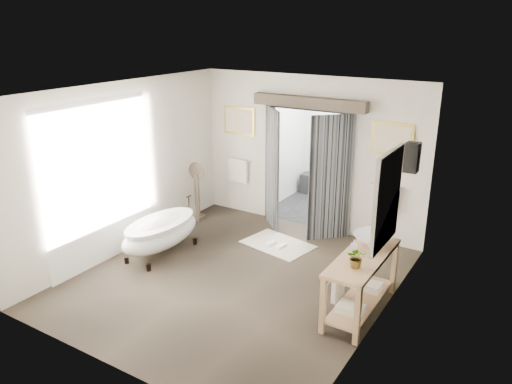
# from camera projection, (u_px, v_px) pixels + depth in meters

# --- Properties ---
(ground_plane) EXTENTS (5.00, 5.00, 0.00)m
(ground_plane) POSITION_uv_depth(u_px,v_px,m) (236.00, 278.00, 7.80)
(ground_plane) COLOR #45392C
(room_shell) EXTENTS (4.52, 5.02, 2.91)m
(room_shell) POSITION_uv_depth(u_px,v_px,m) (227.00, 166.00, 7.11)
(room_shell) COLOR beige
(room_shell) RESTS_ON ground_plane
(shower_room) EXTENTS (2.22, 2.01, 2.51)m
(shower_room) POSITION_uv_depth(u_px,v_px,m) (339.00, 163.00, 10.72)
(shower_room) COLOR black
(shower_room) RESTS_ON ground_plane
(back_wall_dressing) EXTENTS (3.82, 0.69, 2.52)m
(back_wall_dressing) POSITION_uv_depth(u_px,v_px,m) (305.00, 150.00, 9.15)
(back_wall_dressing) COLOR black
(back_wall_dressing) RESTS_ON ground_plane
(clawfoot_tub) EXTENTS (0.75, 1.68, 0.82)m
(clawfoot_tub) POSITION_uv_depth(u_px,v_px,m) (161.00, 232.00, 8.50)
(clawfoot_tub) COLOR black
(clawfoot_tub) RESTS_ON ground_plane
(vanity) EXTENTS (0.57, 1.60, 0.85)m
(vanity) POSITION_uv_depth(u_px,v_px,m) (360.00, 278.00, 6.76)
(vanity) COLOR tan
(vanity) RESTS_ON ground_plane
(pedestal_mirror) EXTENTS (0.35, 0.23, 1.20)m
(pedestal_mirror) POSITION_uv_depth(u_px,v_px,m) (197.00, 195.00, 9.95)
(pedestal_mirror) COLOR brown
(pedestal_mirror) RESTS_ON ground_plane
(rug) EXTENTS (1.33, 1.01, 0.01)m
(rug) POSITION_uv_depth(u_px,v_px,m) (278.00, 244.00, 8.96)
(rug) COLOR beige
(rug) RESTS_ON ground_plane
(slippers) EXTENTS (0.34, 0.25, 0.05)m
(slippers) POSITION_uv_depth(u_px,v_px,m) (276.00, 245.00, 8.87)
(slippers) COLOR white
(slippers) RESTS_ON rug
(basin) EXTENTS (0.60, 0.60, 0.18)m
(basin) POSITION_uv_depth(u_px,v_px,m) (372.00, 240.00, 6.91)
(basin) COLOR white
(basin) RESTS_ON vanity
(plant) EXTENTS (0.30, 0.28, 0.27)m
(plant) POSITION_uv_depth(u_px,v_px,m) (357.00, 258.00, 6.28)
(plant) COLOR gray
(plant) RESTS_ON vanity
(soap_bottle_a) EXTENTS (0.10, 0.10, 0.18)m
(soap_bottle_a) POSITION_uv_depth(u_px,v_px,m) (354.00, 246.00, 6.72)
(soap_bottle_a) COLOR gray
(soap_bottle_a) RESTS_ON vanity
(soap_bottle_b) EXTENTS (0.16, 0.16, 0.18)m
(soap_bottle_b) POSITION_uv_depth(u_px,v_px,m) (379.00, 234.00, 7.10)
(soap_bottle_b) COLOR gray
(soap_bottle_b) RESTS_ON vanity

